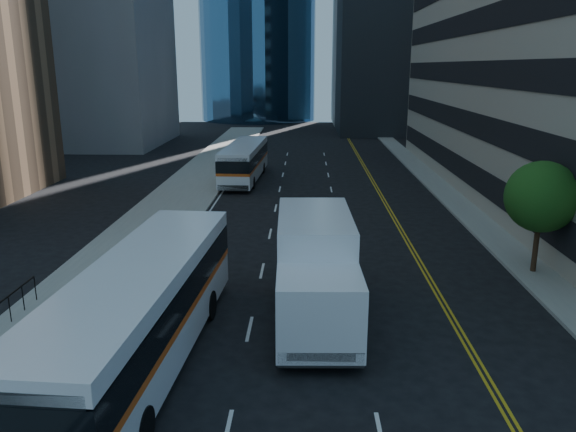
% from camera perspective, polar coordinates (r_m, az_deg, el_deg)
% --- Properties ---
extents(ground, '(160.00, 160.00, 0.00)m').
position_cam_1_polar(ground, '(19.08, 6.30, -14.14)').
color(ground, black).
rests_on(ground, ground).
extents(sidewalk_west, '(5.00, 90.00, 0.15)m').
position_cam_1_polar(sidewalk_west, '(43.56, -10.15, 2.58)').
color(sidewalk_west, gray).
rests_on(sidewalk_west, ground).
extents(sidewalk_east, '(2.00, 90.00, 0.15)m').
position_cam_1_polar(sidewalk_east, '(43.89, 15.63, 2.35)').
color(sidewalk_east, gray).
rests_on(sidewalk_east, ground).
extents(street_tree, '(3.20, 3.20, 5.10)m').
position_cam_1_polar(street_tree, '(27.35, 24.37, 1.78)').
color(street_tree, '#332114').
rests_on(street_tree, sidewalk_east).
extents(bus_front, '(3.64, 13.33, 3.40)m').
position_cam_1_polar(bus_front, '(18.36, -14.67, -9.32)').
color(bus_front, white).
rests_on(bus_front, ground).
extents(bus_rear, '(3.06, 11.74, 3.00)m').
position_cam_1_polar(bus_rear, '(47.13, -4.44, 5.64)').
color(bus_rear, white).
rests_on(bus_rear, ground).
extents(box_truck, '(3.02, 8.09, 3.84)m').
position_cam_1_polar(box_truck, '(20.76, 2.82, -5.44)').
color(box_truck, white).
rests_on(box_truck, ground).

